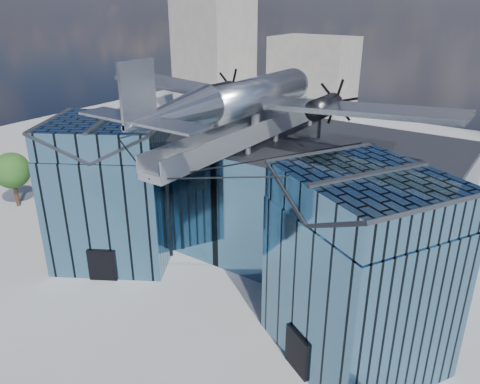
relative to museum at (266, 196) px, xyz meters
The scene contains 5 objects.
ground_plane 8.03m from the museum, 90.00° to the right, with size 120.00×120.00×0.00m, color gray.
museum is the anchor object (origin of this frame).
bg_towers 44.92m from the museum, 88.14° to the left, with size 77.00×24.50×26.00m.
tree_plaza_w 27.71m from the museum, 167.60° to the right, with size 4.15×4.15×5.83m.
tree_side_w 25.95m from the museum, behind, with size 3.72×3.72×5.17m.
Camera 1 is at (17.88, -24.23, 20.49)m, focal length 35.00 mm.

